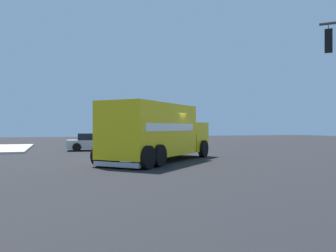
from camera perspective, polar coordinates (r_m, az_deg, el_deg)
ground_plane at (r=18.46m, az=-1.27°, el=-5.70°), size 100.00×100.00×0.00m
delivery_truck at (r=17.83m, az=-1.77°, el=-0.99°), size 7.51×7.51×2.93m
pickup_navy at (r=27.85m, az=-0.49°, el=-2.36°), size 2.46×5.29×1.38m
sedan_silver at (r=27.01m, az=-11.87°, el=-2.63°), size 2.30×4.42×1.31m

